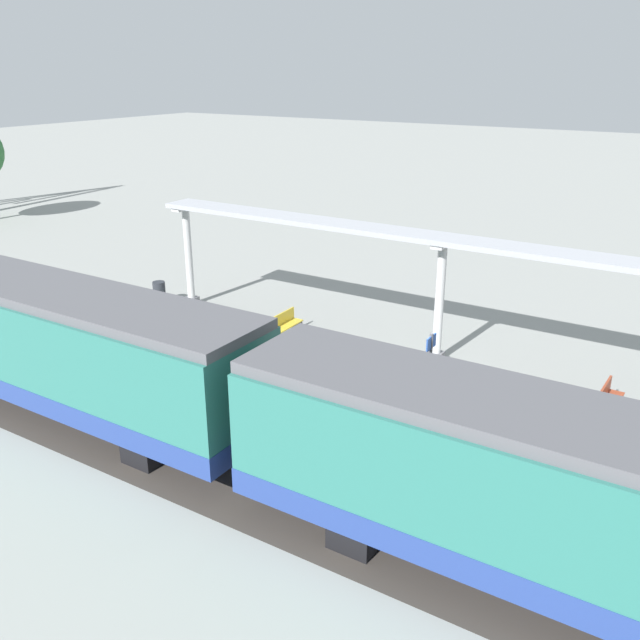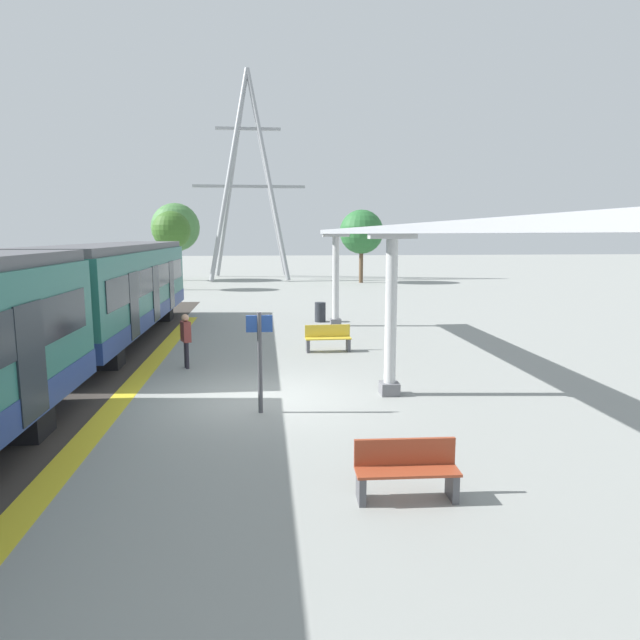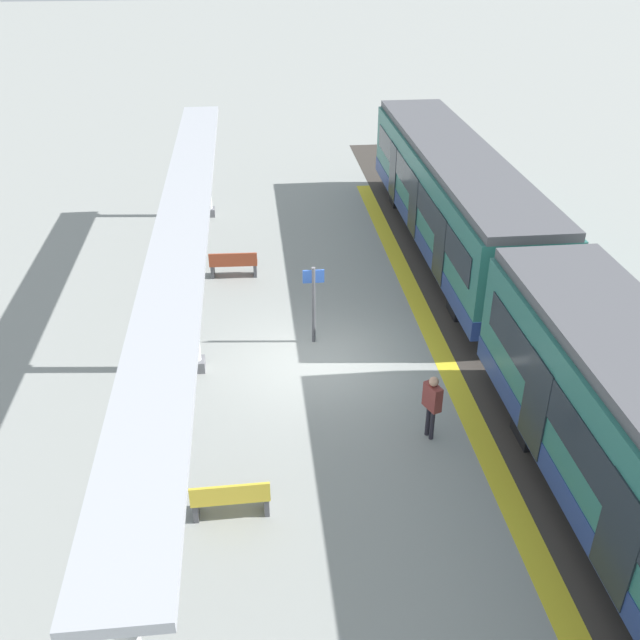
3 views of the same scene
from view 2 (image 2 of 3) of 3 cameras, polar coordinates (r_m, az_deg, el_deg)
ground_plane at (r=13.20m, az=-6.12°, el=-8.08°), size 176.00×176.00×0.00m
tactile_edge_strip at (r=13.63m, az=-20.11°, el=-8.02°), size 0.54×26.57×0.01m
trackbed at (r=14.21m, az=-27.51°, el=-7.81°), size 3.20×38.57×0.01m
train_far_carriage at (r=21.42m, az=-19.96°, el=2.96°), size 2.65×13.95×3.48m
canopy_pillar_second at (r=13.17m, az=7.29°, el=0.54°), size 1.10×0.44×3.84m
canopy_pillar_third at (r=23.12m, az=1.63°, el=4.15°), size 1.10×0.44×3.84m
canopy_beam at (r=12.83m, az=7.68°, el=9.15°), size 1.20×21.53×0.16m
bench_near_end at (r=8.45m, az=8.84°, el=-14.88°), size 1.51×0.49×0.86m
bench_mid_platform at (r=18.28m, az=0.81°, el=-1.84°), size 1.51×0.47×0.86m
trash_bin at (r=24.38m, az=0.02°, el=0.82°), size 0.48×0.48×0.86m
platform_info_sign at (r=11.91m, az=-6.21°, el=-3.34°), size 0.56×0.10×2.20m
passenger_waiting_near_edge at (r=16.31m, az=-13.63°, el=-1.46°), size 0.36×0.50×1.58m
electricity_pylon at (r=48.62m, az=-7.31°, el=14.58°), size 9.44×6.61×17.27m
tree_left_background at (r=44.17m, az=4.28°, el=9.01°), size 3.44×3.44×5.72m
tree_right_background at (r=39.59m, az=-15.01°, el=8.85°), size 2.58×2.58×5.39m
tree_centre_background at (r=47.70m, az=-14.62°, el=9.19°), size 3.94×3.94×6.35m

